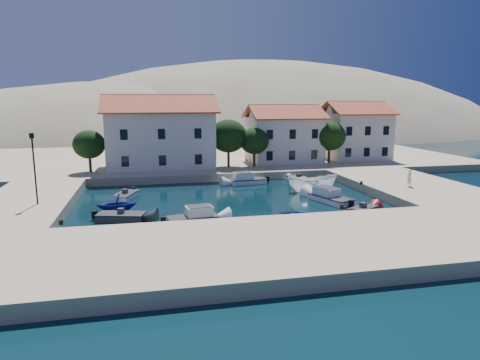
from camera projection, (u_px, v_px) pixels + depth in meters
name	position (u px, v px, depth m)	size (l,w,h in m)	color
ground	(252.00, 228.00, 33.83)	(400.00, 400.00, 0.00)	black
quay_south	(274.00, 247.00, 27.98)	(52.00, 12.00, 1.00)	tan
quay_east	(409.00, 187.00, 47.66)	(11.00, 20.00, 1.00)	tan
quay_west	(26.00, 205.00, 39.32)	(8.00, 20.00, 1.00)	tan
quay_north	(208.00, 158.00, 70.64)	(80.00, 36.00, 1.00)	tan
hills	(226.00, 190.00, 161.16)	(254.00, 176.00, 99.00)	gray
building_left	(160.00, 130.00, 58.35)	(14.70, 9.45, 9.70)	beige
building_mid	(284.00, 133.00, 63.24)	(10.50, 8.40, 8.30)	beige
building_right	(355.00, 130.00, 66.69)	(9.45, 8.40, 8.80)	beige
trees	(239.00, 139.00, 58.33)	(37.30, 5.30, 6.45)	#382314
lamppost	(34.00, 162.00, 36.94)	(0.35, 0.25, 6.22)	black
bollards	(272.00, 201.00, 37.92)	(29.36, 9.56, 0.30)	black
motorboat_grey_sw	(121.00, 217.00, 36.03)	(4.24, 2.71, 1.25)	#323237
cabin_cruiser_south	(193.00, 218.00, 35.09)	(4.30, 2.27, 1.60)	white
rowboat_south	(290.00, 220.00, 36.21)	(3.08, 4.31, 0.89)	navy
motorboat_red_se	(363.00, 211.00, 38.06)	(3.42, 2.89, 1.25)	maroon
cabin_cruiser_east	(331.00, 198.00, 42.39)	(3.34, 5.19, 1.60)	white
boat_east	(312.00, 192.00, 47.26)	(2.06, 5.47, 2.11)	white
motorboat_white_ne	(299.00, 180.00, 52.91)	(2.56, 4.02, 1.25)	white
rowboat_west	(117.00, 212.00, 38.80)	(2.98, 3.45, 1.82)	navy
motorboat_white_west	(125.00, 196.00, 43.80)	(2.89, 4.23, 1.25)	white
cabin_cruiser_north	(248.00, 180.00, 51.76)	(4.47, 2.18, 1.60)	white
pedestrian	(409.00, 178.00, 45.03)	(0.67, 0.44, 1.83)	silver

